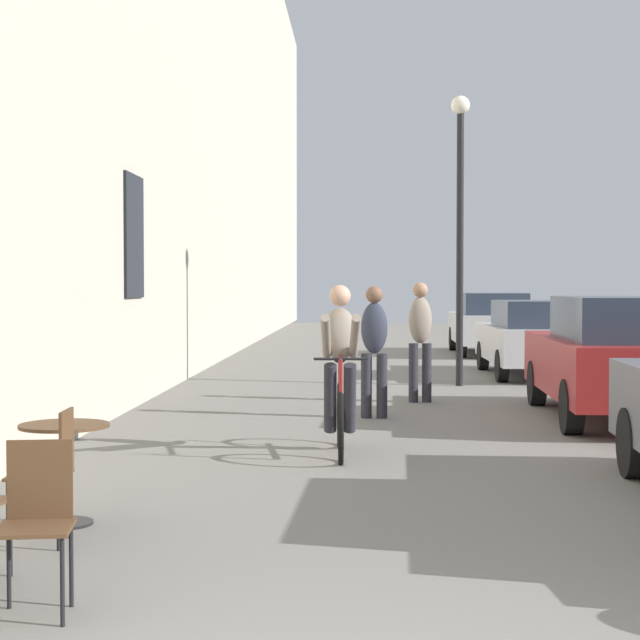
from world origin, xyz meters
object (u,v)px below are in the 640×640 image
object	(u,v)px
pedestrian_near	(374,344)
street_lamp	(460,202)
parked_car_second	(621,356)
cafe_chair_mid_toward_street	(51,466)
cafe_chair_near_toward_wall	(37,514)
pedestrian_mid	(420,335)
parked_car_third	(533,337)
cafe_table_mid	(64,452)
parked_car_fourth	(491,322)
cyclist_on_bicycle	(340,373)

from	to	relation	value
pedestrian_near	street_lamp	bearing A→B (deg)	70.88
parked_car_second	cafe_chair_mid_toward_street	bearing A→B (deg)	-129.28
cafe_chair_near_toward_wall	pedestrian_mid	size ratio (longest dim) A/B	0.51
cafe_chair_mid_toward_street	parked_car_third	bearing A→B (deg)	67.66
cafe_chair_mid_toward_street	pedestrian_mid	bearing A→B (deg)	70.99
cafe_chair_near_toward_wall	pedestrian_near	distance (m)	8.23
cafe_table_mid	parked_car_third	size ratio (longest dim) A/B	0.18
cafe_table_mid	pedestrian_mid	distance (m)	8.42
cafe_chair_mid_toward_street	pedestrian_mid	xyz separation A→B (m)	(2.90, 8.43, 0.47)
cafe_chair_mid_toward_street	street_lamp	size ratio (longest dim) A/B	0.18
pedestrian_near	street_lamp	world-z (taller)	street_lamp
cafe_chair_mid_toward_street	parked_car_fourth	world-z (taller)	parked_car_fourth
pedestrian_near	street_lamp	size ratio (longest dim) A/B	0.35
cafe_table_mid	parked_car_fourth	xyz separation A→B (m)	(5.33, 18.46, 0.27)
cafe_table_mid	cyclist_on_bicycle	xyz separation A→B (m)	(1.90, 3.25, 0.29)
cyclist_on_bicycle	pedestrian_near	distance (m)	2.80
parked_car_fourth	pedestrian_mid	bearing A→B (deg)	-102.49
cafe_table_mid	parked_car_second	size ratio (longest dim) A/B	0.16
cyclist_on_bicycle	pedestrian_mid	size ratio (longest dim) A/B	1.01
parked_car_third	parked_car_fourth	xyz separation A→B (m)	(-0.02, 6.20, 0.05)
cafe_chair_near_toward_wall	cafe_chair_mid_toward_street	world-z (taller)	same
cafe_chair_mid_toward_street	parked_car_fourth	xyz separation A→B (m)	(5.25, 19.03, 0.27)
parked_car_third	pedestrian_mid	bearing A→B (deg)	-118.28
cafe_chair_near_toward_wall	street_lamp	bearing A→B (deg)	74.76
street_lamp	cafe_table_mid	bearing A→B (deg)	-110.10
parked_car_third	cafe_table_mid	bearing A→B (deg)	-113.57
cyclist_on_bicycle	pedestrian_mid	xyz separation A→B (m)	(1.08, 4.61, 0.18)
cyclist_on_bicycle	parked_car_fourth	bearing A→B (deg)	77.30
parked_car_second	pedestrian_mid	bearing A→B (deg)	141.43
cafe_table_mid	parked_car_second	world-z (taller)	parked_car_second
cafe_table_mid	parked_car_third	xyz separation A→B (m)	(5.35, 12.26, 0.22)
parked_car_second	cafe_chair_near_toward_wall	bearing A→B (deg)	-122.13
parked_car_third	parked_car_second	bearing A→B (deg)	-89.58
street_lamp	parked_car_third	bearing A→B (deg)	50.64
pedestrian_mid	parked_car_third	world-z (taller)	pedestrian_mid
cafe_chair_mid_toward_street	cafe_chair_near_toward_wall	bearing A→B (deg)	-75.97
cyclist_on_bicycle	cafe_chair_near_toward_wall	bearing A→B (deg)	-105.74
cafe_chair_near_toward_wall	cafe_table_mid	world-z (taller)	cafe_chair_near_toward_wall
cyclist_on_bicycle	pedestrian_near	xyz separation A→B (m)	(0.38, 2.77, 0.15)
cafe_chair_mid_toward_street	parked_car_fourth	distance (m)	19.74
cafe_chair_near_toward_wall	street_lamp	size ratio (longest dim) A/B	0.18
cyclist_on_bicycle	parked_car_second	size ratio (longest dim) A/B	0.39
cafe_chair_mid_toward_street	cyclist_on_bicycle	world-z (taller)	cyclist_on_bicycle
pedestrian_near	street_lamp	xyz separation A→B (m)	(1.50, 4.34, 2.15)
street_lamp	parked_car_fourth	world-z (taller)	street_lamp
cafe_chair_near_toward_wall	cafe_chair_mid_toward_street	xyz separation A→B (m)	(-0.35, 1.41, 0.00)
pedestrian_near	parked_car_second	world-z (taller)	pedestrian_near
pedestrian_near	parked_car_third	size ratio (longest dim) A/B	0.42
cafe_chair_near_toward_wall	parked_car_second	size ratio (longest dim) A/B	0.20
cafe_chair_mid_toward_street	parked_car_second	world-z (taller)	parked_car_second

